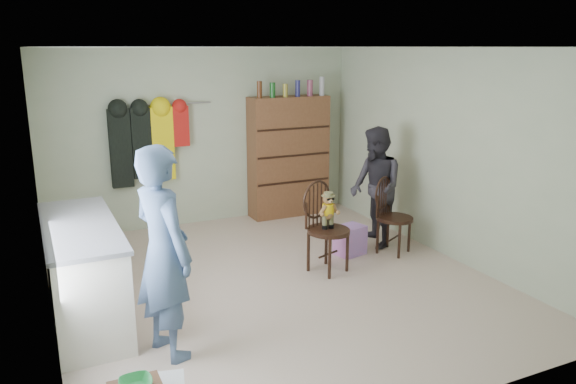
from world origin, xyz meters
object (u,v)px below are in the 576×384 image
counter (84,272)px  chair_far (391,212)px  chair_front (325,220)px  dresser (289,156)px

counter → chair_far: bearing=4.2°
chair_front → counter: bearing=162.0°
chair_front → chair_far: bearing=-10.0°
counter → chair_far: 3.65m
chair_front → dresser: bearing=55.2°
counter → chair_front: 2.62m
counter → chair_far: chair_far is taller
counter → chair_front: chair_front is taller
chair_far → dresser: dresser is taller
counter → chair_far: size_ratio=1.94×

